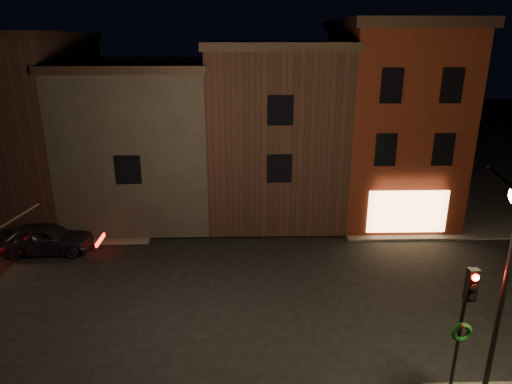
{
  "coord_description": "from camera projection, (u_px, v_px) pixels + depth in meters",
  "views": [
    {
      "loc": [
        -0.2,
        -15.71,
        9.73
      ],
      "look_at": [
        0.32,
        3.49,
        3.2
      ],
      "focal_mm": 32.0,
      "sensor_mm": 36.0,
      "label": 1
    }
  ],
  "objects": [
    {
      "name": "ground",
      "position": [
        250.0,
        297.0,
        18.0
      ],
      "size": [
        120.0,
        120.0,
        0.0
      ],
      "primitive_type": "plane",
      "color": "black",
      "rests_on": "ground"
    },
    {
      "name": "sidewalk_far_right",
      "position": [
        490.0,
        161.0,
        37.42
      ],
      "size": [
        30.0,
        30.0,
        0.12
      ],
      "primitive_type": "cube",
      "color": "#2D2B28",
      "rests_on": "ground"
    },
    {
      "name": "corner_building",
      "position": [
        390.0,
        119.0,
        25.44
      ],
      "size": [
        6.5,
        8.5,
        10.5
      ],
      "color": "#4F190E",
      "rests_on": "ground"
    },
    {
      "name": "row_building_a",
      "position": [
        273.0,
        126.0,
        26.42
      ],
      "size": [
        7.3,
        10.3,
        9.4
      ],
      "color": "black",
      "rests_on": "ground"
    },
    {
      "name": "row_building_b",
      "position": [
        148.0,
        136.0,
        26.4
      ],
      "size": [
        7.8,
        10.3,
        8.4
      ],
      "color": "black",
      "rests_on": "ground"
    },
    {
      "name": "row_building_c",
      "position": [
        19.0,
        123.0,
        25.97
      ],
      "size": [
        7.3,
        10.3,
        9.9
      ],
      "color": "black",
      "rests_on": "ground"
    },
    {
      "name": "traffic_signal",
      "position": [
        465.0,
        314.0,
        12.03
      ],
      "size": [
        0.58,
        0.38,
        4.05
      ],
      "color": "black",
      "rests_on": "sidewalk_near_right"
    },
    {
      "name": "parked_car_a",
      "position": [
        46.0,
        238.0,
        21.53
      ],
      "size": [
        4.32,
        1.9,
        1.45
      ],
      "primitive_type": "imported",
      "rotation": [
        0.0,
        0.0,
        1.62
      ],
      "color": "black",
      "rests_on": "ground"
    }
  ]
}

